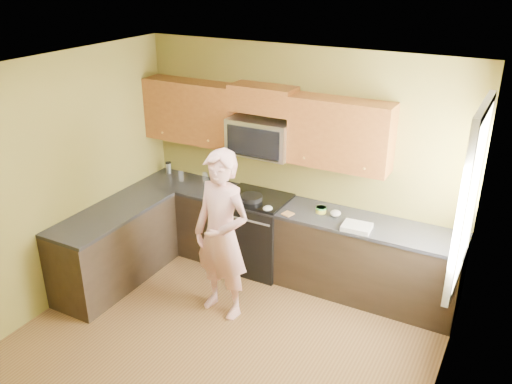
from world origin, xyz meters
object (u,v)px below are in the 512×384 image
Objects in this scene: microwave at (261,154)px; travel_mug at (169,173)px; butter_tub at (321,213)px; stove at (256,232)px; woman at (222,236)px; frying_pan at (251,200)px.

microwave is 4.76× the size of travel_mug.
microwave is at bearing 173.02° from butter_tub.
microwave is at bearing 90.00° from stove.
woman is 1.93m from travel_mug.
frying_pan is 2.91× the size of travel_mug.
butter_tub is at bearing -3.91° from travel_mug.
butter_tub is 2.24m from travel_mug.
frying_pan is at bearing -171.15° from butter_tub.
butter_tub is (0.83, 0.13, -0.03)m from frying_pan.
microwave is at bearing 100.64° from frying_pan.
travel_mug is at bearing -178.30° from frying_pan.
woman reaches higher than stove.
travel_mug is (-1.41, 0.28, -0.03)m from frying_pan.
stove is 0.93m from butter_tub.
travel_mug reaches higher than stove.
butter_tub is at bearing 1.75° from stove.
microwave is 0.41× the size of woman.
stove is 0.49m from frying_pan.
microwave is 0.55m from frying_pan.
travel_mug reaches higher than butter_tub.
frying_pan reaches higher than stove.
travel_mug is (-1.42, 0.05, -0.53)m from microwave.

